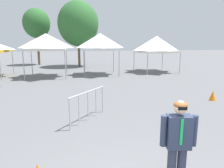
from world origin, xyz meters
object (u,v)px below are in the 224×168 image
tree_behind_tents_left (78,24)px  traffic_cone_near_barrier (213,96)px  canopy_tent_center (100,42)px  canopy_tent_far_left (46,42)px  canopy_tent_right_of_center (156,44)px  person_foreground (178,142)px  crowd_barrier_near_person (88,100)px  tree_behind_tents_right (37,23)px

tree_behind_tents_left → traffic_cone_near_barrier: size_ratio=15.81×
canopy_tent_center → tree_behind_tents_left: bearing=102.0°
canopy_tent_far_left → traffic_cone_near_barrier: 12.67m
canopy_tent_far_left → canopy_tent_right_of_center: size_ratio=0.98×
canopy_tent_center → person_foreground: size_ratio=2.01×
person_foreground → canopy_tent_center: bearing=86.5°
person_foreground → traffic_cone_near_barrier: size_ratio=3.76×
canopy_tent_center → crowd_barrier_near_person: canopy_tent_center is taller
traffic_cone_near_barrier → canopy_tent_center: bearing=113.5°
person_foreground → tree_behind_tents_right: (-5.53, 24.61, 4.09)m
canopy_tent_far_left → canopy_tent_center: 4.45m
canopy_tent_right_of_center → traffic_cone_near_barrier: (-1.42, -10.02, -2.38)m
canopy_tent_right_of_center → traffic_cone_near_barrier: canopy_tent_right_of_center is taller
person_foreground → tree_behind_tents_left: 21.98m
tree_behind_tents_right → crowd_barrier_near_person: size_ratio=4.27×
traffic_cone_near_barrier → crowd_barrier_near_person: bearing=-167.6°
canopy_tent_center → traffic_cone_near_barrier: 10.52m
canopy_tent_right_of_center → crowd_barrier_near_person: canopy_tent_right_of_center is taller
canopy_tent_far_left → canopy_tent_right_of_center: canopy_tent_far_left is taller
tree_behind_tents_right → crowd_barrier_near_person: bearing=-78.2°
canopy_tent_center → tree_behind_tents_right: size_ratio=0.51×
canopy_tent_far_left → crowd_barrier_near_person: (2.32, -10.39, -2.06)m
canopy_tent_far_left → tree_behind_tents_left: (2.97, 7.22, 2.10)m
tree_behind_tents_left → canopy_tent_right_of_center: bearing=-41.9°
crowd_barrier_near_person → traffic_cone_near_barrier: crowd_barrier_near_person is taller
person_foreground → tree_behind_tents_right: size_ratio=0.26×
tree_behind_tents_left → crowd_barrier_near_person: bearing=-92.1°
canopy_tent_far_left → canopy_tent_right_of_center: (9.93, 0.98, -0.20)m
canopy_tent_center → crowd_barrier_near_person: (-2.11, -10.70, -2.09)m
canopy_tent_right_of_center → crowd_barrier_near_person: bearing=-123.8°
tree_behind_tents_left → crowd_barrier_near_person: tree_behind_tents_left is taller
canopy_tent_center → canopy_tent_right_of_center: bearing=6.9°
person_foreground → traffic_cone_near_barrier: 7.35m
canopy_tent_right_of_center → tree_behind_tents_left: bearing=138.1°
canopy_tent_far_left → traffic_cone_near_barrier: (8.50, -9.04, -2.58)m
canopy_tent_center → person_foreground: (-0.89, -14.72, -1.81)m
canopy_tent_far_left → tree_behind_tents_right: bearing=101.0°
canopy_tent_center → tree_behind_tents_left: size_ratio=0.48×
canopy_tent_center → person_foreground: bearing=-93.5°
canopy_tent_far_left → person_foreground: (3.54, -14.41, -1.78)m
person_foreground → tree_behind_tents_right: 25.55m
canopy_tent_center → tree_behind_tents_right: tree_behind_tents_right is taller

